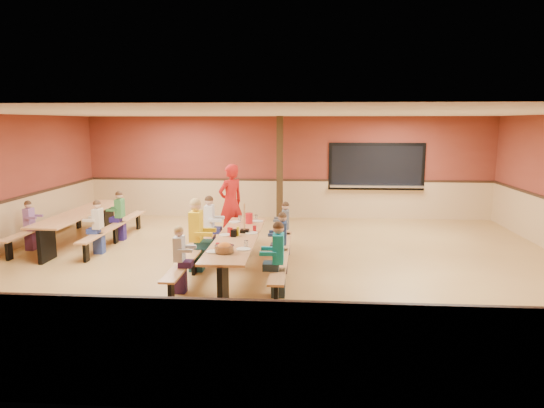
{
  "coord_description": "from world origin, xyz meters",
  "views": [
    {
      "loc": [
        0.57,
        -9.34,
        2.83
      ],
      "look_at": [
        -0.14,
        0.55,
        1.15
      ],
      "focal_mm": 32.0,
      "sensor_mm": 36.0,
      "label": 1
    }
  ],
  "objects": [
    {
      "name": "seated_child_green_sec",
      "position": [
        -3.92,
        1.85,
        0.59
      ],
      "size": [
        0.35,
        0.29,
        1.18
      ],
      "primitive_type": null,
      "color": "#35783C",
      "rests_on": "ground"
    },
    {
      "name": "seated_child_navy_right",
      "position": [
        0.13,
        -0.47,
        0.57
      ],
      "size": [
        0.34,
        0.28,
        1.15
      ],
      "primitive_type": null,
      "color": "navy",
      "rests_on": "ground"
    },
    {
      "name": "condiment_ketchup",
      "position": [
        -0.81,
        -0.7,
        0.82
      ],
      "size": [
        0.06,
        0.06,
        0.17
      ],
      "primitive_type": "cylinder",
      "color": "#B2140F",
      "rests_on": "cafeteria_table_main"
    },
    {
      "name": "seated_child_tan_sec",
      "position": [
        -3.92,
        0.6,
        0.58
      ],
      "size": [
        0.34,
        0.28,
        1.16
      ],
      "primitive_type": null,
      "color": "#BFAF96",
      "rests_on": "ground"
    },
    {
      "name": "seated_child_teal_right",
      "position": [
        0.13,
        -1.74,
        0.62
      ],
      "size": [
        0.38,
        0.31,
        1.23
      ],
      "primitive_type": null,
      "color": "teal",
      "rests_on": "ground"
    },
    {
      "name": "kitchen_pass_through",
      "position": [
        2.6,
        4.96,
        1.49
      ],
      "size": [
        2.78,
        0.28,
        1.38
      ],
      "color": "black",
      "rests_on": "ground"
    },
    {
      "name": "seated_child_char_right",
      "position": [
        0.13,
        0.86,
        0.57
      ],
      "size": [
        0.33,
        0.27,
        1.13
      ],
      "primitive_type": null,
      "color": "#53575F",
      "rests_on": "ground"
    },
    {
      "name": "condiment_mustard",
      "position": [
        -0.69,
        -0.62,
        0.82
      ],
      "size": [
        0.06,
        0.06,
        0.17
      ],
      "primitive_type": "cylinder",
      "color": "yellow",
      "rests_on": "cafeteria_table_main"
    },
    {
      "name": "seated_child_grey_left",
      "position": [
        -1.52,
        0.82,
        0.62
      ],
      "size": [
        0.39,
        0.32,
        1.25
      ],
      "primitive_type": null,
      "color": "silver",
      "rests_on": "ground"
    },
    {
      "name": "punch_pitcher",
      "position": [
        -0.62,
        0.5,
        0.85
      ],
      "size": [
        0.16,
        0.16,
        0.22
      ],
      "primitive_type": "cylinder",
      "color": "red",
      "rests_on": "cafeteria_table_main"
    },
    {
      "name": "seated_child_white_left",
      "position": [
        -1.52,
        -1.68,
        0.56
      ],
      "size": [
        0.33,
        0.27,
        1.12
      ],
      "primitive_type": null,
      "color": "silver",
      "rests_on": "ground"
    },
    {
      "name": "place_settings",
      "position": [
        -0.7,
        -0.69,
        0.8
      ],
      "size": [
        0.65,
        3.3,
        0.11
      ],
      "primitive_type": null,
      "color": "beige",
      "rests_on": "cafeteria_table_main"
    },
    {
      "name": "table_paddle",
      "position": [
        -0.61,
        -0.34,
        0.88
      ],
      "size": [
        0.16,
        0.16,
        0.56
      ],
      "color": "black",
      "rests_on": "cafeteria_table_main"
    },
    {
      "name": "cafeteria_table_main",
      "position": [
        -0.7,
        -0.69,
        0.53
      ],
      "size": [
        1.91,
        3.7,
        0.74
      ],
      "color": "#B97C49",
      "rests_on": "ground"
    },
    {
      "name": "room_envelope",
      "position": [
        0.0,
        0.0,
        0.69
      ],
      "size": [
        12.04,
        10.04,
        3.02
      ],
      "color": "maroon",
      "rests_on": "ground"
    },
    {
      "name": "ground",
      "position": [
        0.0,
        0.0,
        0.0
      ],
      "size": [
        12.0,
        12.0,
        0.0
      ],
      "primitive_type": "plane",
      "color": "olive",
      "rests_on": "ground"
    },
    {
      "name": "standing_woman",
      "position": [
        -1.25,
        2.04,
        0.92
      ],
      "size": [
        0.79,
        0.79,
        1.85
      ],
      "primitive_type": "imported",
      "rotation": [
        0.0,
        0.0,
        3.93
      ],
      "color": "red",
      "rests_on": "ground"
    },
    {
      "name": "chip_bowl",
      "position": [
        -0.75,
        -1.81,
        0.81
      ],
      "size": [
        0.32,
        0.32,
        0.15
      ],
      "primitive_type": null,
      "color": "orange",
      "rests_on": "cafeteria_table_main"
    },
    {
      "name": "cafeteria_table_second",
      "position": [
        -4.75,
        1.52,
        0.53
      ],
      "size": [
        1.91,
        3.7,
        0.74
      ],
      "color": "#B97C49",
      "rests_on": "ground"
    },
    {
      "name": "napkin_dispenser",
      "position": [
        -0.76,
        -0.68,
        0.8
      ],
      "size": [
        0.1,
        0.14,
        0.13
      ],
      "primitive_type": "cube",
      "color": "black",
      "rests_on": "cafeteria_table_main"
    },
    {
      "name": "structural_post",
      "position": [
        -0.2,
        4.4,
        1.5
      ],
      "size": [
        0.18,
        0.18,
        3.0
      ],
      "primitive_type": "cube",
      "color": "black",
      "rests_on": "ground"
    },
    {
      "name": "seated_adult_yellow",
      "position": [
        -1.52,
        -0.46,
        0.69
      ],
      "size": [
        0.45,
        0.37,
        1.38
      ],
      "primitive_type": null,
      "color": "yellow",
      "rests_on": "ground"
    },
    {
      "name": "seated_child_purple_sec",
      "position": [
        -5.57,
        0.78,
        0.55
      ],
      "size": [
        0.32,
        0.26,
        1.1
      ],
      "primitive_type": null,
      "color": "#835489",
      "rests_on": "ground"
    }
  ]
}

